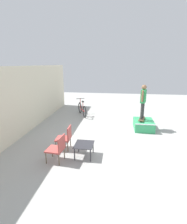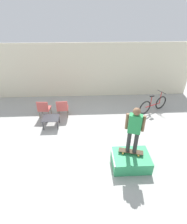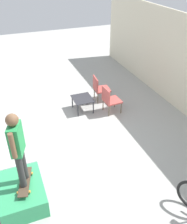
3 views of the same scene
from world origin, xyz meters
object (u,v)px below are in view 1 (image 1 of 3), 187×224
skateboard_on_ramp (142,119)px  skate_ramp_box (143,125)px  bicycle (82,109)px  coffee_table (84,146)px  patio_chair_right (65,137)px  patio_chair_left (58,147)px  person_skater (143,99)px

skateboard_on_ramp → skate_ramp_box: bearing=-76.0°
skateboard_on_ramp → bicycle: 3.85m
skate_ramp_box → coffee_table: size_ratio=1.74×
skateboard_on_ramp → patio_chair_right: bearing=144.4°
skate_ramp_box → patio_chair_left: bearing=137.2°
skate_ramp_box → patio_chair_left: patio_chair_left is taller
patio_chair_right → bicycle: bearing=-178.9°
person_skater → patio_chair_left: (-3.41, 3.04, -0.99)m
coffee_table → person_skater: bearing=-37.3°
patio_chair_left → bicycle: (5.33, 0.29, -0.12)m
skateboard_on_ramp → coffee_table: bearing=157.3°
coffee_table → patio_chair_left: 0.90m
coffee_table → bicycle: size_ratio=0.44×
skateboard_on_ramp → bicycle: (1.93, 3.33, -0.14)m
skate_ramp_box → patio_chair_right: size_ratio=1.39×
person_skater → patio_chair_right: person_skater is taller
patio_chair_right → bicycle: bicycle is taller
skateboard_on_ramp → person_skater: (0.00, -0.00, 0.96)m
patio_chair_left → patio_chair_right: same height
person_skater → bicycle: bearing=78.0°
person_skater → coffee_table: (-2.97, 2.26, -1.09)m
coffee_table → patio_chair_right: patio_chair_right is taller
coffee_table → patio_chair_right: 0.90m
patio_chair_left → bicycle: bicycle is taller
skateboard_on_ramp → patio_chair_left: patio_chair_left is taller
person_skater → patio_chair_left: 4.67m
skateboard_on_ramp → patio_chair_right: patio_chair_right is taller
skateboard_on_ramp → coffee_table: (-2.97, 2.26, -0.13)m
coffee_table → skateboard_on_ramp: bearing=-37.3°
skateboard_on_ramp → coffee_table: 3.73m
skateboard_on_ramp → coffee_table: size_ratio=1.16×
skateboard_on_ramp → bicycle: size_ratio=0.50×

